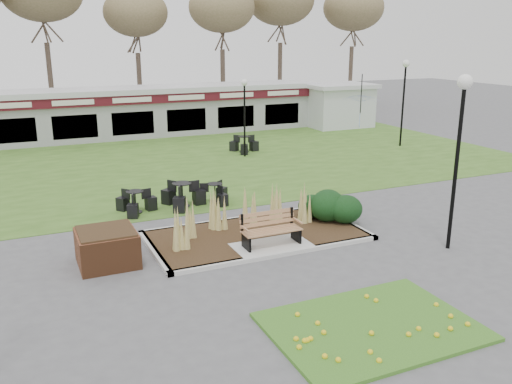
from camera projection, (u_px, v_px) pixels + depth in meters
name	position (u px, v px, depth m)	size (l,w,h in m)	color
ground	(274.00, 251.00, 15.20)	(100.00, 100.00, 0.00)	#515154
lawn	(163.00, 163.00, 25.72)	(34.00, 16.00, 0.02)	#375D1D
flower_bed	(372.00, 325.00, 11.15)	(4.20, 3.00, 0.16)	#37661D
planting_bed	(292.00, 218.00, 16.79)	(6.75, 3.40, 1.27)	#301E13
park_bench	(270.00, 229.00, 15.26)	(1.70, 0.66, 0.93)	#9E6847
brick_planter	(107.00, 247.00, 14.21)	(1.50, 1.50, 0.95)	brown
food_pavilion	(128.00, 112.00, 32.29)	(24.60, 3.40, 2.90)	#9A999C
service_hut	(338.00, 105.00, 35.90)	(4.40, 3.40, 2.83)	silver
lamp_post_near_right	(461.00, 124.00, 14.44)	(0.40, 0.40, 4.86)	black
lamp_post_mid_right	(244.00, 101.00, 26.37)	(0.32, 0.32, 3.83)	black
lamp_post_far_right	(405.00, 84.00, 28.84)	(0.38, 0.38, 4.63)	black
bistro_set_a	(182.00, 199.00, 19.05)	(1.46, 1.62, 0.86)	black
bistro_set_b	(136.00, 205.00, 18.41)	(1.33, 1.41, 0.76)	black
bistro_set_c	(215.00, 196.00, 19.54)	(1.31, 1.25, 0.71)	black
bistro_set_d	(244.00, 147.00, 28.09)	(1.44, 1.55, 0.83)	black
patio_umbrella	(360.00, 111.00, 31.01)	(2.71, 2.74, 2.67)	black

